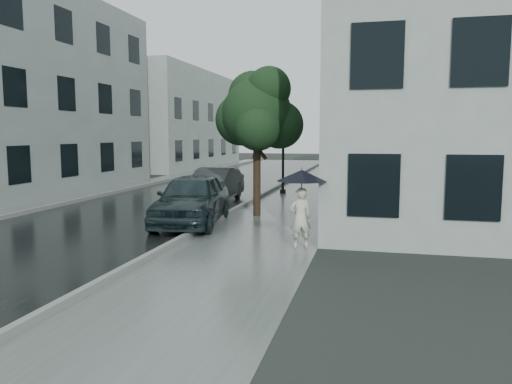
% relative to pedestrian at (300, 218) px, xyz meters
% --- Properties ---
extents(ground, '(120.00, 120.00, 0.00)m').
position_rel_pedestrian_xyz_m(ground, '(-1.56, -1.47, -0.76)').
color(ground, black).
rests_on(ground, ground).
extents(sidewalk, '(3.50, 60.00, 0.01)m').
position_rel_pedestrian_xyz_m(sidewalk, '(-1.31, 10.53, -0.75)').
color(sidewalk, slate).
rests_on(sidewalk, ground).
extents(kerb_near, '(0.15, 60.00, 0.15)m').
position_rel_pedestrian_xyz_m(kerb_near, '(-3.14, 10.53, -0.68)').
color(kerb_near, slate).
rests_on(kerb_near, ground).
extents(asphalt_road, '(6.85, 60.00, 0.00)m').
position_rel_pedestrian_xyz_m(asphalt_road, '(-6.64, 10.53, -0.76)').
color(asphalt_road, black).
rests_on(asphalt_road, ground).
extents(kerb_far, '(0.15, 60.00, 0.15)m').
position_rel_pedestrian_xyz_m(kerb_far, '(-10.14, 10.53, -0.68)').
color(kerb_far, slate).
rests_on(kerb_far, ground).
extents(sidewalk_far, '(1.70, 60.00, 0.01)m').
position_rel_pedestrian_xyz_m(sidewalk_far, '(-11.06, 10.53, -0.75)').
color(sidewalk_far, '#4C5451').
rests_on(sidewalk_far, ground).
extents(building_near, '(7.02, 36.00, 9.00)m').
position_rel_pedestrian_xyz_m(building_near, '(3.91, 18.03, 3.74)').
color(building_near, '#95A39C').
rests_on(building_near, ground).
extents(building_far_b, '(7.02, 18.00, 8.00)m').
position_rel_pedestrian_xyz_m(building_far_b, '(-15.34, 28.53, 3.24)').
color(building_far_b, '#95A39C').
rests_on(building_far_b, ground).
extents(pedestrian, '(0.64, 0.54, 1.50)m').
position_rel_pedestrian_xyz_m(pedestrian, '(0.00, 0.00, 0.00)').
color(pedestrian, beige).
rests_on(pedestrian, sidewalk).
extents(umbrella, '(1.59, 1.59, 1.06)m').
position_rel_pedestrian_xyz_m(umbrella, '(0.03, -0.01, 1.04)').
color(umbrella, black).
rests_on(umbrella, ground).
extents(street_tree, '(3.10, 2.81, 5.03)m').
position_rel_pedestrian_xyz_m(street_tree, '(-2.16, 4.60, 2.75)').
color(street_tree, '#332619').
rests_on(street_tree, ground).
extents(lamp_post, '(0.82, 0.46, 4.91)m').
position_rel_pedestrian_xyz_m(lamp_post, '(-2.59, 11.04, 2.06)').
color(lamp_post, black).
rests_on(lamp_post, ground).
extents(car_near, '(2.46, 4.84, 1.58)m').
position_rel_pedestrian_xyz_m(car_near, '(-3.76, 2.46, 0.04)').
color(car_near, '#19272B').
rests_on(car_near, ground).
extents(car_far, '(1.48, 4.23, 1.39)m').
position_rel_pedestrian_xyz_m(car_far, '(-4.69, 7.54, -0.06)').
color(car_far, '#272B2D').
rests_on(car_far, ground).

